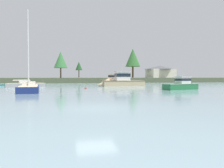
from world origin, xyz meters
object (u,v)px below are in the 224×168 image
at_px(mooring_buoy_red, 86,88).
at_px(cruiser_green, 183,87).
at_px(cruiser_wood, 113,82).
at_px(sailboat_grey, 25,86).
at_px(dinghy_white, 27,84).
at_px(cruiser_skyblue, 180,82).
at_px(cruiser_sand, 119,83).
at_px(sailboat_navy, 29,90).

bearing_deg(mooring_buoy_red, cruiser_green, -21.84).
distance_m(cruiser_wood, sailboat_grey, 26.23).
bearing_deg(dinghy_white, sailboat_grey, -82.01).
distance_m(dinghy_white, mooring_buoy_red, 27.17).
xyz_separation_m(cruiser_skyblue, cruiser_sand, (-21.76, -13.09, 0.16)).
distance_m(cruiser_skyblue, cruiser_green, 31.14).
height_order(cruiser_wood, dinghy_white, cruiser_wood).
bearing_deg(mooring_buoy_red, sailboat_navy, -143.17).
bearing_deg(sailboat_grey, dinghy_white, 97.99).
xyz_separation_m(cruiser_skyblue, sailboat_navy, (-37.78, -27.55, -0.30)).
height_order(cruiser_skyblue, cruiser_green, cruiser_skyblue).
bearing_deg(cruiser_sand, dinghy_white, 143.56).
xyz_separation_m(cruiser_green, sailboat_grey, (-25.59, 13.80, -0.22)).
height_order(cruiser_green, dinghy_white, cruiser_green).
xyz_separation_m(sailboat_navy, cruiser_green, (22.90, 0.20, 0.21)).
bearing_deg(mooring_buoy_red, cruiser_skyblue, 35.90).
height_order(sailboat_navy, cruiser_sand, sailboat_navy).
bearing_deg(cruiser_green, cruiser_sand, 115.77).
height_order(sailboat_navy, dinghy_white, sailboat_navy).
bearing_deg(cruiser_sand, sailboat_grey, -178.59).
xyz_separation_m(cruiser_green, cruiser_sand, (-6.88, 14.26, 0.25)).
relative_size(cruiser_sand, sailboat_grey, 0.97).
height_order(cruiser_sand, mooring_buoy_red, cruiser_sand).
bearing_deg(cruiser_green, cruiser_wood, 99.02).
relative_size(cruiser_skyblue, mooring_buoy_red, 18.32).
bearing_deg(cruiser_wood, cruiser_skyblue, -6.79).
distance_m(cruiser_green, cruiser_sand, 15.84).
height_order(cruiser_skyblue, mooring_buoy_red, cruiser_skyblue).
relative_size(cruiser_wood, mooring_buoy_red, 24.75).
relative_size(dinghy_white, sailboat_grey, 0.39).
xyz_separation_m(cruiser_wood, mooring_buoy_red, (-10.03, -23.78, -0.54)).
bearing_deg(cruiser_wood, dinghy_white, 179.91).
bearing_deg(cruiser_skyblue, cruiser_wood, 173.21).
distance_m(cruiser_wood, sailboat_navy, 34.99).
bearing_deg(dinghy_white, sailboat_navy, -80.66).
bearing_deg(cruiser_sand, cruiser_green, -64.23).
bearing_deg(cruiser_skyblue, cruiser_sand, -148.98).
relative_size(sailboat_navy, cruiser_sand, 1.12).
xyz_separation_m(cruiser_sand, mooring_buoy_red, (-7.86, -8.35, -0.63)).
relative_size(sailboat_navy, cruiser_green, 1.61).
height_order(cruiser_wood, cruiser_sand, cruiser_sand).
distance_m(sailboat_navy, sailboat_grey, 14.26).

